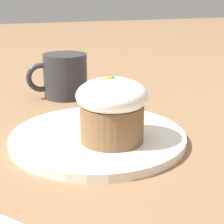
{
  "coord_description": "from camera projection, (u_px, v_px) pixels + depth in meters",
  "views": [
    {
      "loc": [
        0.15,
        0.5,
        0.22
      ],
      "look_at": [
        -0.01,
        0.03,
        0.06
      ],
      "focal_mm": 60.0,
      "sensor_mm": 36.0,
      "label": 1
    }
  ],
  "objects": [
    {
      "name": "carrot_cake",
      "position": [
        112.0,
        108.0,
        0.52
      ],
      "size": [
        0.1,
        0.1,
        0.09
      ],
      "color": "brown",
      "rests_on": "dessert_plate"
    },
    {
      "name": "spoon",
      "position": [
        107.0,
        123.0,
        0.6
      ],
      "size": [
        0.05,
        0.12,
        0.01
      ],
      "color": "#B7B7BC",
      "rests_on": "dessert_plate"
    },
    {
      "name": "ground_plane",
      "position": [
        98.0,
        141.0,
        0.57
      ],
      "size": [
        4.0,
        4.0,
        0.0
      ],
      "primitive_type": "plane",
      "color": "#846042"
    },
    {
      "name": "coffee_cup",
      "position": [
        64.0,
        76.0,
        0.78
      ],
      "size": [
        0.13,
        0.09,
        0.09
      ],
      "color": "#2D2D33",
      "rests_on": "ground_plane"
    },
    {
      "name": "dessert_plate",
      "position": [
        98.0,
        137.0,
        0.57
      ],
      "size": [
        0.26,
        0.26,
        0.01
      ],
      "color": "white",
      "rests_on": "ground_plane"
    }
  ]
}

